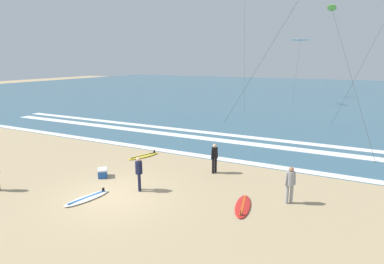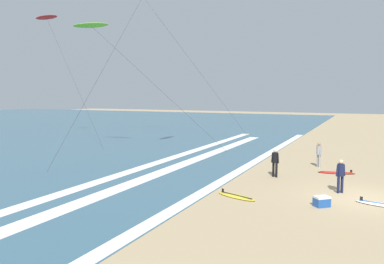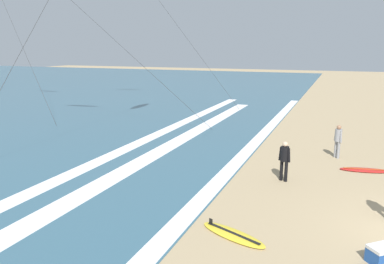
% 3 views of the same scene
% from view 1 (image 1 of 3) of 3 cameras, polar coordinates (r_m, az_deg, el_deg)
% --- Properties ---
extents(ground_plane, '(160.00, 160.00, 0.00)m').
position_cam_1_polar(ground_plane, '(14.20, -13.88, -11.38)').
color(ground_plane, tan).
extents(ocean_surface, '(140.00, 90.00, 0.01)m').
position_cam_1_polar(ocean_surface, '(62.01, 18.39, 7.21)').
color(ocean_surface, '#386075').
rests_on(ocean_surface, ground).
extents(wave_foam_shoreline, '(49.08, 0.67, 0.01)m').
position_cam_1_polar(wave_foam_shoreline, '(18.78, 3.94, -4.79)').
color(wave_foam_shoreline, white).
rests_on(wave_foam_shoreline, ocean_surface).
extents(wave_foam_mid_break, '(43.35, 1.00, 0.01)m').
position_cam_1_polar(wave_foam_mid_break, '(23.04, 3.94, -1.38)').
color(wave_foam_mid_break, white).
rests_on(wave_foam_mid_break, ocean_surface).
extents(wave_foam_outer_break, '(47.18, 0.84, 0.01)m').
position_cam_1_polar(wave_foam_outer_break, '(24.32, 8.24, -0.70)').
color(wave_foam_outer_break, white).
rests_on(wave_foam_outer_break, ocean_surface).
extents(surfer_foreground_main, '(0.32, 0.51, 1.60)m').
position_cam_1_polar(surfer_foreground_main, '(16.06, 4.24, -4.43)').
color(surfer_foreground_main, black).
rests_on(surfer_foreground_main, ground).
extents(surfer_left_near, '(0.40, 0.45, 1.60)m').
position_cam_1_polar(surfer_left_near, '(14.10, -9.91, -7.15)').
color(surfer_left_near, '#141938').
rests_on(surfer_left_near, ground).
extents(surfer_background_far, '(0.45, 0.39, 1.60)m').
position_cam_1_polar(surfer_background_far, '(13.33, 17.92, -8.84)').
color(surfer_background_far, gray).
rests_on(surfer_background_far, ground).
extents(surfboard_left_pile, '(1.33, 2.17, 0.25)m').
position_cam_1_polar(surfboard_left_pile, '(19.18, -9.07, -4.45)').
color(surfboard_left_pile, yellow).
rests_on(surfboard_left_pile, ground).
extents(surfboard_near_water, '(1.08, 2.18, 0.25)m').
position_cam_1_polar(surfboard_near_water, '(14.16, -19.03, -11.61)').
color(surfboard_near_water, silver).
rests_on(surfboard_near_water, ground).
extents(surfboard_right_spare, '(0.98, 2.17, 0.25)m').
position_cam_1_polar(surfboard_right_spare, '(12.92, 9.50, -13.51)').
color(surfboard_right_spare, red).
rests_on(surfboard_right_spare, ground).
extents(kite_lime_high_left, '(4.34, 12.12, 10.43)m').
position_cam_1_polar(kite_lime_high_left, '(30.57, 24.71, 20.23)').
color(kite_lime_high_left, '#70C628').
rests_on(kite_lime_high_left, ground).
extents(kite_white_mid_center, '(3.22, 11.23, 9.19)m').
position_cam_1_polar(kite_white_mid_center, '(52.72, 19.60, 15.89)').
color(kite_white_mid_center, white).
rests_on(kite_white_mid_center, ground).
extents(cooler_box, '(0.74, 0.76, 0.44)m').
position_cam_1_polar(cooler_box, '(16.38, -16.40, -7.32)').
color(cooler_box, '#1E4C9E').
rests_on(cooler_box, ground).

